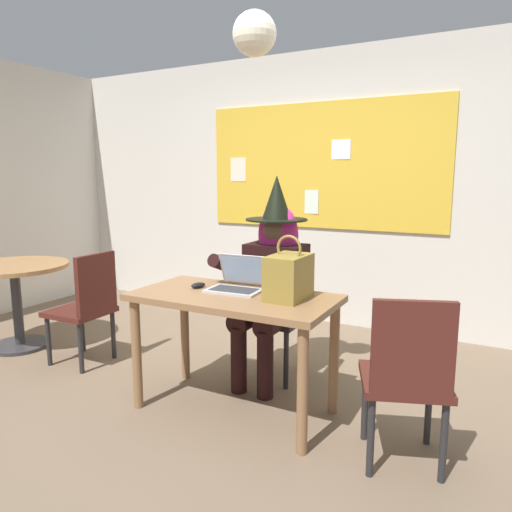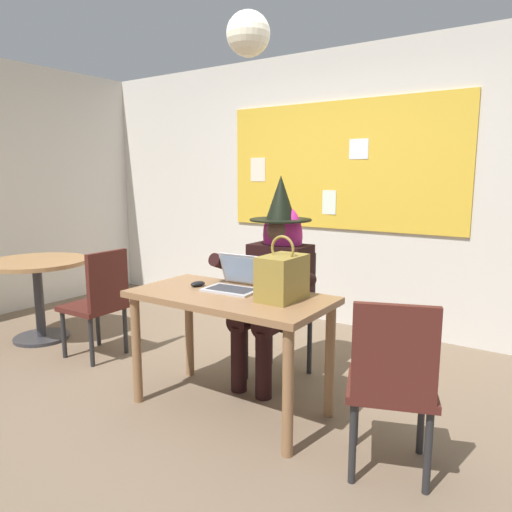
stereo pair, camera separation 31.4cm
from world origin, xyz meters
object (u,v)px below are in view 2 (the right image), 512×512
(chair_spare_by_window, at_px, (100,299))
(chair_extra_corner, at_px, (392,379))
(side_table_round, at_px, (38,280))
(chair_at_desk, at_px, (284,306))
(laptop, at_px, (236,282))
(handbag, at_px, (282,277))
(person_costumed, at_px, (276,270))
(computer_mouse, at_px, (198,284))
(desk_main, at_px, (230,312))

(chair_spare_by_window, bearing_deg, chair_extra_corner, 172.96)
(side_table_round, relative_size, chair_extra_corner, 0.97)
(side_table_round, bearing_deg, chair_at_desk, 15.51)
(laptop, relative_size, chair_spare_by_window, 0.41)
(chair_at_desk, relative_size, laptop, 2.54)
(chair_at_desk, height_order, handbag, handbag)
(handbag, bearing_deg, side_table_round, 179.93)
(handbag, distance_m, chair_extra_corner, 0.84)
(chair_at_desk, relative_size, chair_spare_by_window, 1.03)
(chair_at_desk, xyz_separation_m, person_costumed, (0.00, -0.12, 0.29))
(computer_mouse, relative_size, side_table_round, 0.12)
(laptop, xyz_separation_m, computer_mouse, (-0.25, -0.08, -0.03))
(person_costumed, xyz_separation_m, chair_spare_by_window, (-1.37, -0.46, -0.31))
(chair_at_desk, distance_m, computer_mouse, 0.74)
(chair_extra_corner, bearing_deg, chair_spare_by_window, 64.18)
(chair_at_desk, relative_size, handbag, 2.40)
(chair_at_desk, height_order, side_table_round, chair_at_desk)
(computer_mouse, distance_m, chair_spare_by_window, 1.13)
(person_costumed, bearing_deg, computer_mouse, -29.71)
(desk_main, bearing_deg, computer_mouse, 171.93)
(chair_spare_by_window, bearing_deg, person_costumed, -163.61)
(person_costumed, bearing_deg, laptop, -4.68)
(side_table_round, bearing_deg, handbag, -0.07)
(person_costumed, distance_m, side_table_round, 2.26)
(desk_main, xyz_separation_m, side_table_round, (-2.20, 0.07, -0.09))
(person_costumed, bearing_deg, chair_at_desk, -179.96)
(chair_spare_by_window, bearing_deg, desk_main, 173.95)
(side_table_round, bearing_deg, chair_spare_by_window, 1.99)
(chair_extra_corner, bearing_deg, handbag, 54.99)
(person_costumed, relative_size, chair_spare_by_window, 1.66)
(person_costumed, relative_size, chair_extra_corner, 1.62)
(laptop, relative_size, computer_mouse, 3.44)
(desk_main, relative_size, computer_mouse, 12.04)
(laptop, height_order, handbag, handbag)
(computer_mouse, relative_size, handbag, 0.28)
(handbag, bearing_deg, person_costumed, 125.74)
(handbag, xyz_separation_m, side_table_round, (-2.54, 0.00, -0.34))
(side_table_round, distance_m, chair_spare_by_window, 0.82)
(chair_at_desk, height_order, laptop, laptop)
(person_costumed, relative_size, laptop, 4.09)
(side_table_round, bearing_deg, desk_main, -1.82)
(computer_mouse, bearing_deg, handbag, 18.96)
(handbag, relative_size, chair_extra_corner, 0.42)
(person_costumed, distance_m, laptop, 0.44)
(chair_at_desk, distance_m, side_table_round, 2.27)
(computer_mouse, bearing_deg, person_costumed, 78.35)
(person_costumed, height_order, side_table_round, person_costumed)
(chair_at_desk, xyz_separation_m, computer_mouse, (-0.27, -0.63, 0.25))
(person_costumed, relative_size, side_table_round, 1.68)
(chair_at_desk, xyz_separation_m, chair_extra_corner, (1.08, -0.79, -0.01))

